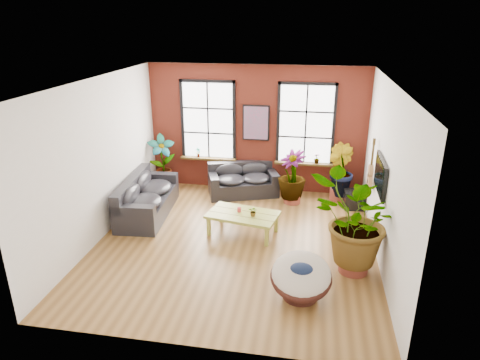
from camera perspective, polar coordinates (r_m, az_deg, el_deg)
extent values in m
cube|color=brown|center=(9.56, -0.61, -8.35)|extent=(6.00, 6.50, 0.02)
cube|color=white|center=(8.41, -0.71, 13.04)|extent=(6.00, 6.50, 0.02)
cube|color=#4F1912|center=(11.92, 2.18, 6.77)|extent=(6.00, 0.02, 3.50)
cube|color=silver|center=(5.93, -6.39, -8.68)|extent=(6.00, 0.02, 3.50)
cube|color=silver|center=(9.80, -18.26, 2.56)|extent=(0.02, 6.50, 3.50)
cube|color=silver|center=(8.83, 18.94, 0.48)|extent=(0.02, 6.50, 3.50)
cube|color=white|center=(12.06, -4.28, 7.88)|extent=(1.40, 0.02, 2.10)
cube|color=#3C2B10|center=(12.28, -4.22, 2.89)|extent=(1.60, 0.22, 0.06)
cube|color=white|center=(11.72, 8.76, 7.30)|extent=(1.40, 0.02, 2.10)
cube|color=#3C2B10|center=(11.95, 8.47, 2.19)|extent=(1.60, 0.22, 0.06)
cube|color=black|center=(11.92, 0.41, -0.98)|extent=(2.07, 1.48, 0.43)
cube|color=black|center=(12.09, 0.14, 1.52)|extent=(1.85, 0.83, 0.44)
cube|color=black|center=(11.70, -3.58, 0.25)|extent=(0.51, 0.94, 0.22)
cube|color=black|center=(11.97, 4.32, 0.71)|extent=(0.51, 0.94, 0.22)
ellipsoid|color=black|center=(11.73, -1.26, 0.07)|extent=(0.99, 0.98, 0.24)
ellipsoid|color=black|center=(11.92, -1.45, 1.22)|extent=(0.82, 0.49, 0.42)
ellipsoid|color=black|center=(11.84, 2.16, 0.27)|extent=(0.99, 0.98, 0.24)
ellipsoid|color=black|center=(12.03, 1.93, 1.41)|extent=(0.82, 0.49, 0.42)
cube|color=black|center=(10.98, -12.13, -3.35)|extent=(1.18, 2.46, 0.47)
cube|color=black|center=(10.92, -14.21, -0.98)|extent=(0.42, 2.41, 0.48)
cube|color=black|center=(9.92, -14.08, -4.00)|extent=(1.02, 0.32, 0.24)
cube|color=black|center=(11.80, -10.75, 0.36)|extent=(1.02, 0.32, 0.24)
ellipsoid|color=black|center=(10.44, -12.71, -2.92)|extent=(0.92, 1.11, 0.27)
ellipsoid|color=black|center=(10.46, -14.30, -1.98)|extent=(0.34, 1.06, 0.46)
ellipsoid|color=black|center=(11.27, -11.27, -0.98)|extent=(0.92, 1.11, 0.27)
ellipsoid|color=black|center=(11.29, -12.74, -0.11)|extent=(0.34, 1.06, 0.46)
cube|color=#939D38|center=(9.71, 0.38, -4.66)|extent=(1.71, 1.18, 0.07)
cube|color=#3C2B10|center=(9.57, 0.06, -4.83)|extent=(1.53, 0.32, 0.00)
cube|color=#3C2B10|center=(9.82, 0.68, -4.13)|extent=(1.53, 0.32, 0.00)
cube|color=#939D38|center=(9.77, -4.19, -6.19)|extent=(0.09, 0.09, 0.43)
cube|color=#939D38|center=(9.33, 3.60, -7.59)|extent=(0.09, 0.09, 0.43)
cube|color=#939D38|center=(10.36, -2.52, -4.52)|extent=(0.09, 0.09, 0.43)
cube|color=#939D38|center=(9.94, 4.86, -5.74)|extent=(0.09, 0.09, 0.43)
cylinder|color=#D4353C|center=(9.76, -0.12, -3.98)|extent=(0.10, 0.10, 0.10)
cylinder|color=#3A1A14|center=(7.90, 8.03, -14.39)|extent=(0.63, 0.63, 0.25)
torus|color=#3A1A14|center=(7.74, 8.14, -12.63)|extent=(1.10, 1.10, 0.49)
ellipsoid|color=beige|center=(7.70, 8.17, -12.25)|extent=(1.06, 1.12, 0.67)
ellipsoid|color=#121C39|center=(7.59, 8.21, -11.67)|extent=(0.42, 0.34, 0.19)
cube|color=black|center=(11.80, 2.14, 7.63)|extent=(0.74, 0.04, 0.98)
cube|color=#0C7F8C|center=(11.77, 2.12, 7.60)|extent=(0.66, 0.02, 0.90)
cube|color=black|center=(9.13, 18.24, 0.56)|extent=(0.06, 1.25, 0.72)
cube|color=black|center=(9.12, 18.02, 0.57)|extent=(0.01, 1.15, 0.62)
cylinder|color=#B27F4C|center=(10.27, 16.89, -0.13)|extent=(0.09, 0.38, 0.38)
cylinder|color=#B27F4C|center=(10.19, 17.03, 1.18)|extent=(0.09, 0.30, 0.30)
cylinder|color=black|center=(10.27, 16.86, -0.13)|extent=(0.09, 0.11, 0.11)
cube|color=#3C2B10|center=(10.08, 17.26, 3.16)|extent=(0.04, 0.05, 0.55)
cube|color=#3C2B10|center=(9.99, 17.45, 4.91)|extent=(0.06, 0.06, 0.14)
cube|color=black|center=(11.48, 15.09, -2.53)|extent=(0.59, 0.50, 0.47)
cylinder|color=brown|center=(12.57, -10.22, -0.28)|extent=(0.56, 0.56, 0.37)
cylinder|color=brown|center=(11.92, 12.98, -1.78)|extent=(0.55, 0.55, 0.34)
cylinder|color=brown|center=(8.75, 14.90, -10.50)|extent=(0.57, 0.57, 0.41)
cylinder|color=brown|center=(11.51, 6.96, -2.24)|extent=(0.55, 0.55, 0.33)
imported|color=#124515|center=(12.32, -10.34, 2.67)|extent=(0.91, 0.82, 1.44)
imported|color=#124515|center=(11.69, 13.18, 1.31)|extent=(0.94, 0.98, 1.39)
imported|color=#124515|center=(8.33, 15.22, -5.46)|extent=(2.16, 2.15, 1.82)
imported|color=#124515|center=(11.29, 6.95, 0.71)|extent=(1.03, 1.03, 1.30)
imported|color=#124515|center=(9.54, 1.81, -4.21)|extent=(0.24, 0.22, 0.23)
imported|color=#124515|center=(12.31, -5.60, 3.69)|extent=(0.17, 0.17, 0.27)
imported|color=#124515|center=(11.90, 10.19, 2.84)|extent=(0.19, 0.19, 0.27)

